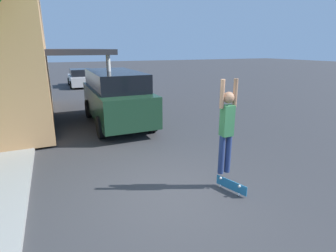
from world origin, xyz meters
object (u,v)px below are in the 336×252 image
at_px(skateboarder, 227,126).
at_px(skateboard, 231,185).
at_px(suv_parked, 116,96).
at_px(car_down_street, 81,78).

distance_m(skateboarder, skateboard, 1.31).
relative_size(suv_parked, skateboard, 6.85).
xyz_separation_m(suv_parked, car_down_street, (-0.09, 12.29, -0.49)).
bearing_deg(skateboard, skateboarder, 99.25).
bearing_deg(car_down_street, suv_parked, -89.60).
relative_size(car_down_street, skateboarder, 2.00).
relative_size(suv_parked, car_down_street, 1.23).
bearing_deg(suv_parked, skateboarder, -80.81).
bearing_deg(skateboarder, skateboard, -80.75).
distance_m(car_down_street, skateboarder, 18.42).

